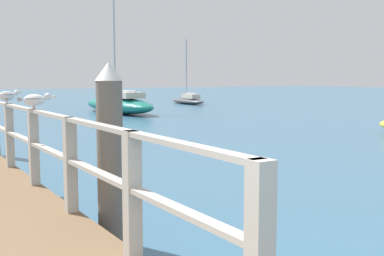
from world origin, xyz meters
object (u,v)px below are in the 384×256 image
object	(u,v)px
boat_0	(188,100)
boat_3	(119,104)
dock_piling_near	(110,154)
seagull_foreground	(35,99)
seagull_background	(7,95)

from	to	relation	value
boat_0	boat_3	world-z (taller)	boat_3
dock_piling_near	boat_0	size ratio (longest dim) A/B	0.44
seagull_foreground	boat_0	size ratio (longest dim) A/B	0.10
dock_piling_near	boat_0	bearing A→B (deg)	56.91
dock_piling_near	boat_0	distance (m)	28.58
dock_piling_near	boat_3	world-z (taller)	boat_3
seagull_background	seagull_foreground	bearing A→B (deg)	-22.65
boat_3	seagull_background	bearing A→B (deg)	-121.58
dock_piling_near	boat_0	xyz separation A→B (m)	(15.60, 23.94, -0.72)
dock_piling_near	seagull_background	bearing A→B (deg)	96.27
dock_piling_near	boat_3	xyz separation A→B (m)	(7.94, 18.30, -0.53)
boat_0	dock_piling_near	bearing A→B (deg)	-119.58
seagull_foreground	boat_3	distance (m)	18.66
dock_piling_near	seagull_foreground	xyz separation A→B (m)	(-0.37, 1.62, 0.54)
seagull_foreground	boat_3	xyz separation A→B (m)	(8.32, 16.67, -1.07)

